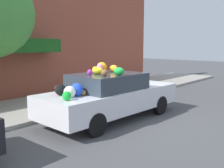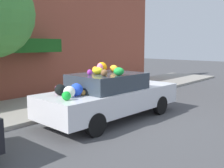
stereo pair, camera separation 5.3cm
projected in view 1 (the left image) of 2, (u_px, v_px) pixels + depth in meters
name	position (u px, v px, depth m)	size (l,w,h in m)	color
ground_plane	(108.00, 117.00, 8.02)	(60.00, 60.00, 0.00)	#4C4C4F
sidewalk_curb	(54.00, 103.00, 9.75)	(24.00, 3.20, 0.12)	#9E998E
building_facade	(18.00, 36.00, 10.75)	(18.00, 1.20, 5.18)	#9E4C38
fire_hydrant	(75.00, 95.00, 9.11)	(0.20, 0.20, 0.70)	#B2B2B7
art_car	(110.00, 95.00, 7.77)	(4.64, 1.88, 1.69)	silver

